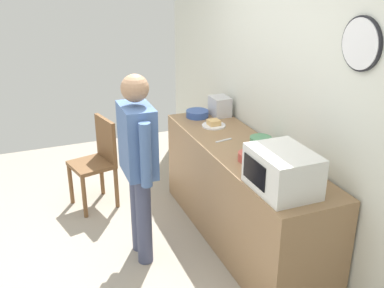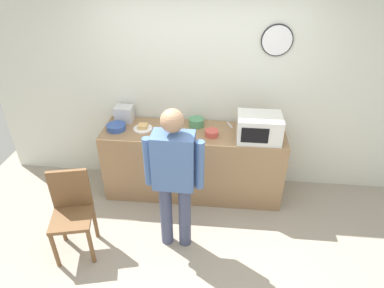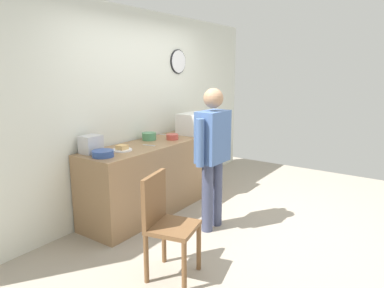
{
  "view_description": "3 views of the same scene",
  "coord_description": "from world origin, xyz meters",
  "px_view_note": "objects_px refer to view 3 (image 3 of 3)",
  "views": [
    {
      "loc": [
        3.19,
        -0.56,
        2.47
      ],
      "look_at": [
        0.01,
        0.71,
        1.06
      ],
      "focal_mm": 43.1,
      "sensor_mm": 36.0,
      "label": 1
    },
    {
      "loc": [
        0.28,
        -2.26,
        2.87
      ],
      "look_at": [
        -0.03,
        0.83,
        0.97
      ],
      "focal_mm": 30.88,
      "sensor_mm": 36.0,
      "label": 2
    },
    {
      "loc": [
        -3.43,
        -1.67,
        1.83
      ],
      "look_at": [
        0.04,
        0.72,
        0.93
      ],
      "focal_mm": 32.55,
      "sensor_mm": 36.0,
      "label": 3
    }
  ],
  "objects_px": {
    "salad_bowl": "(172,137)",
    "sandwich_plate": "(122,149)",
    "cereal_bowl": "(149,136)",
    "fork_utensil": "(166,134)",
    "microwave": "(196,123)",
    "wooden_chair": "(165,220)",
    "mixing_bowl": "(103,154)",
    "person_standing": "(213,149)",
    "toaster": "(91,144)",
    "spoon_utensil": "(149,145)"
  },
  "relations": [
    {
      "from": "mixing_bowl",
      "to": "person_standing",
      "type": "distance_m",
      "value": 1.21
    },
    {
      "from": "sandwich_plate",
      "to": "salad_bowl",
      "type": "xyz_separation_m",
      "value": [
        0.85,
        -0.08,
        0.01
      ]
    },
    {
      "from": "microwave",
      "to": "mixing_bowl",
      "type": "relative_size",
      "value": 2.15
    },
    {
      "from": "microwave",
      "to": "sandwich_plate",
      "type": "height_order",
      "value": "microwave"
    },
    {
      "from": "wooden_chair",
      "to": "toaster",
      "type": "bearing_deg",
      "value": 78.59
    },
    {
      "from": "microwave",
      "to": "wooden_chair",
      "type": "distance_m",
      "value": 2.22
    },
    {
      "from": "mixing_bowl",
      "to": "person_standing",
      "type": "relative_size",
      "value": 0.14
    },
    {
      "from": "toaster",
      "to": "fork_utensil",
      "type": "distance_m",
      "value": 1.34
    },
    {
      "from": "sandwich_plate",
      "to": "fork_utensil",
      "type": "bearing_deg",
      "value": 11.21
    },
    {
      "from": "sandwich_plate",
      "to": "salad_bowl",
      "type": "distance_m",
      "value": 0.85
    },
    {
      "from": "wooden_chair",
      "to": "cereal_bowl",
      "type": "bearing_deg",
      "value": 45.93
    },
    {
      "from": "microwave",
      "to": "salad_bowl",
      "type": "relative_size",
      "value": 3.08
    },
    {
      "from": "microwave",
      "to": "mixing_bowl",
      "type": "bearing_deg",
      "value": 178.06
    },
    {
      "from": "mixing_bowl",
      "to": "cereal_bowl",
      "type": "bearing_deg",
      "value": 11.47
    },
    {
      "from": "sandwich_plate",
      "to": "fork_utensil",
      "type": "relative_size",
      "value": 1.37
    },
    {
      "from": "salad_bowl",
      "to": "person_standing",
      "type": "relative_size",
      "value": 0.1
    },
    {
      "from": "spoon_utensil",
      "to": "person_standing",
      "type": "relative_size",
      "value": 0.1
    },
    {
      "from": "sandwich_plate",
      "to": "cereal_bowl",
      "type": "bearing_deg",
      "value": 13.41
    },
    {
      "from": "cereal_bowl",
      "to": "toaster",
      "type": "relative_size",
      "value": 0.85
    },
    {
      "from": "sandwich_plate",
      "to": "mixing_bowl",
      "type": "height_order",
      "value": "mixing_bowl"
    },
    {
      "from": "cereal_bowl",
      "to": "wooden_chair",
      "type": "distance_m",
      "value": 1.75
    },
    {
      "from": "microwave",
      "to": "spoon_utensil",
      "type": "distance_m",
      "value": 1.02
    },
    {
      "from": "wooden_chair",
      "to": "microwave",
      "type": "bearing_deg",
      "value": 26.65
    },
    {
      "from": "toaster",
      "to": "fork_utensil",
      "type": "relative_size",
      "value": 1.29
    },
    {
      "from": "toaster",
      "to": "person_standing",
      "type": "height_order",
      "value": "person_standing"
    },
    {
      "from": "fork_utensil",
      "to": "salad_bowl",
      "type": "bearing_deg",
      "value": -126.5
    },
    {
      "from": "person_standing",
      "to": "wooden_chair",
      "type": "distance_m",
      "value": 1.15
    },
    {
      "from": "microwave",
      "to": "salad_bowl",
      "type": "distance_m",
      "value": 0.55
    },
    {
      "from": "salad_bowl",
      "to": "mixing_bowl",
      "type": "distance_m",
      "value": 1.17
    },
    {
      "from": "microwave",
      "to": "cereal_bowl",
      "type": "distance_m",
      "value": 0.79
    },
    {
      "from": "salad_bowl",
      "to": "mixing_bowl",
      "type": "xyz_separation_m",
      "value": [
        -1.17,
        0.04,
        -0.0
      ]
    },
    {
      "from": "cereal_bowl",
      "to": "person_standing",
      "type": "distance_m",
      "value": 1.07
    },
    {
      "from": "person_standing",
      "to": "fork_utensil",
      "type": "bearing_deg",
      "value": 64.2
    },
    {
      "from": "microwave",
      "to": "mixing_bowl",
      "type": "distance_m",
      "value": 1.71
    },
    {
      "from": "microwave",
      "to": "cereal_bowl",
      "type": "height_order",
      "value": "microwave"
    },
    {
      "from": "fork_utensil",
      "to": "person_standing",
      "type": "height_order",
      "value": "person_standing"
    },
    {
      "from": "fork_utensil",
      "to": "spoon_utensil",
      "type": "bearing_deg",
      "value": -157.28
    },
    {
      "from": "salad_bowl",
      "to": "fork_utensil",
      "type": "distance_m",
      "value": 0.36
    },
    {
      "from": "sandwich_plate",
      "to": "spoon_utensil",
      "type": "height_order",
      "value": "sandwich_plate"
    },
    {
      "from": "sandwich_plate",
      "to": "toaster",
      "type": "xyz_separation_m",
      "value": [
        -0.28,
        0.2,
        0.08
      ]
    },
    {
      "from": "microwave",
      "to": "person_standing",
      "type": "height_order",
      "value": "person_standing"
    },
    {
      "from": "sandwich_plate",
      "to": "fork_utensil",
      "type": "xyz_separation_m",
      "value": [
        1.06,
        0.21,
        -0.02
      ]
    },
    {
      "from": "salad_bowl",
      "to": "sandwich_plate",
      "type": "bearing_deg",
      "value": 174.7
    },
    {
      "from": "microwave",
      "to": "spoon_utensil",
      "type": "xyz_separation_m",
      "value": [
        -1.0,
        0.03,
        -0.15
      ]
    },
    {
      "from": "salad_bowl",
      "to": "fork_utensil",
      "type": "relative_size",
      "value": 0.96
    },
    {
      "from": "microwave",
      "to": "fork_utensil",
      "type": "xyz_separation_m",
      "value": [
        -0.33,
        0.31,
        -0.15
      ]
    },
    {
      "from": "microwave",
      "to": "wooden_chair",
      "type": "xyz_separation_m",
      "value": [
        -1.92,
        -0.96,
        -0.54
      ]
    },
    {
      "from": "microwave",
      "to": "salad_bowl",
      "type": "bearing_deg",
      "value": 177.72
    },
    {
      "from": "sandwich_plate",
      "to": "wooden_chair",
      "type": "bearing_deg",
      "value": -116.68
    },
    {
      "from": "toaster",
      "to": "wooden_chair",
      "type": "height_order",
      "value": "toaster"
    }
  ]
}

